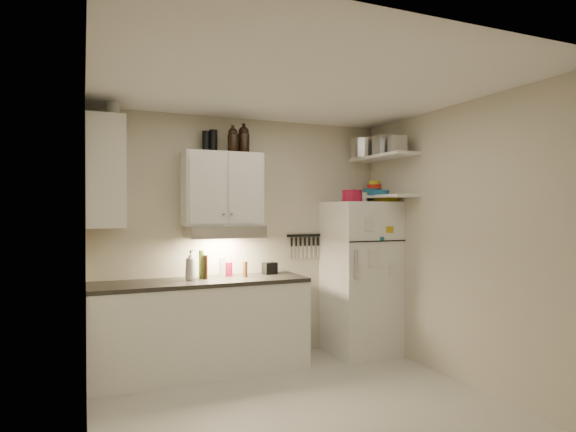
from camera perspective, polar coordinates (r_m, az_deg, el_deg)
name	(u,v)px	position (r m, az deg, el deg)	size (l,w,h in m)	color
floor	(303,411)	(4.17, 1.83, -22.14)	(3.20, 3.00, 0.02)	beige
ceiling	(303,84)	(3.97, 1.84, 15.33)	(3.20, 3.00, 0.02)	white
back_wall	(245,238)	(5.26, -5.13, -2.67)	(3.20, 0.02, 2.60)	beige
left_wall	(85,256)	(3.50, -22.92, -4.38)	(0.02, 3.00, 2.60)	beige
right_wall	(460,243)	(4.76, 19.72, -3.05)	(0.02, 3.00, 2.60)	beige
base_cabinet	(202,328)	(4.94, -10.21, -12.98)	(2.10, 0.60, 0.88)	white
countertop	(201,282)	(4.85, -10.22, -7.70)	(2.10, 0.62, 0.04)	#2A2824
upper_cabinet	(222,189)	(5.00, -7.79, 3.18)	(0.80, 0.33, 0.75)	white
side_cabinet	(105,173)	(4.70, -20.86, 4.83)	(0.33, 0.55, 1.00)	white
range_hood	(224,232)	(4.94, -7.58, -1.84)	(0.76, 0.46, 0.12)	silver
fridge	(361,278)	(5.51, 8.60, -7.22)	(0.70, 0.68, 1.70)	white
shelf_hi	(383,157)	(5.49, 11.16, 6.87)	(0.30, 0.95, 0.03)	white
shelf_lo	(383,197)	(5.46, 11.15, 2.27)	(0.30, 0.95, 0.03)	white
knife_strip	(304,235)	(5.49, 1.93, -2.32)	(0.42, 0.02, 0.03)	black
dutch_oven	(352,196)	(5.22, 7.61, 2.39)	(0.22, 0.22, 0.13)	maroon
book_stack	(386,199)	(5.48, 11.55, 2.02)	(0.17, 0.22, 0.07)	gold
spice_jar	(365,197)	(5.50, 9.06, 2.21)	(0.07, 0.07, 0.11)	silver
stock_pot	(363,149)	(5.70, 8.93, 7.90)	(0.31, 0.31, 0.22)	silver
tin_a	(385,145)	(5.43, 11.37, 8.21)	(0.21, 0.19, 0.21)	#AAAAAD
tin_b	(397,144)	(5.23, 12.83, 8.28)	(0.17, 0.17, 0.17)	#AAAAAD
bowl_teal	(372,192)	(5.74, 9.90, 2.77)	(0.21, 0.21, 0.09)	#185B87
bowl_orange	(374,187)	(5.79, 10.21, 3.43)	(0.17, 0.17, 0.05)	red
bowl_yellow	(374,183)	(5.79, 10.21, 3.89)	(0.13, 0.13, 0.04)	yellow
plates	(380,193)	(5.40, 10.82, 2.73)	(0.21, 0.21, 0.05)	#185B87
growler_a	(233,140)	(5.00, -6.56, 8.97)	(0.11, 0.11, 0.26)	black
growler_b	(244,140)	(5.09, -5.28, 9.01)	(0.12, 0.12, 0.29)	black
thermos_a	(213,142)	(5.10, -8.84, 8.71)	(0.08, 0.08, 0.24)	black
thermos_b	(206,142)	(5.08, -9.71, 8.65)	(0.08, 0.08, 0.22)	black
side_jar	(113,109)	(4.80, -20.04, 11.78)	(0.13, 0.13, 0.17)	silver
soap_bottle	(191,263)	(4.83, -11.45, -5.54)	(0.13, 0.13, 0.33)	white
pepper_mill	(245,269)	(4.99, -5.11, -6.30)	(0.05, 0.05, 0.16)	brown
oil_bottle	(202,264)	(4.93, -10.22, -5.67)	(0.05, 0.05, 0.28)	#456519
vinegar_bottle	(205,267)	(4.88, -9.79, -5.99)	(0.05, 0.05, 0.24)	black
clear_bottle	(222,267)	(5.02, -7.79, -6.00)	(0.07, 0.07, 0.21)	silver
red_jar	(229,269)	(5.08, -7.01, -6.28)	(0.07, 0.07, 0.15)	maroon
caddy	(270,268)	(5.21, -2.19, -6.21)	(0.14, 0.10, 0.12)	black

